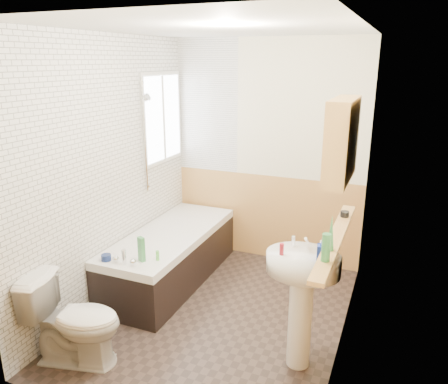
{
  "coord_description": "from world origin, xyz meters",
  "views": [
    {
      "loc": [
        1.41,
        -3.24,
        2.27
      ],
      "look_at": [
        0.0,
        0.15,
        1.15
      ],
      "focal_mm": 35.0,
      "sensor_mm": 36.0,
      "label": 1
    }
  ],
  "objects_px": {
    "bathtub": "(171,255)",
    "toilet": "(75,321)",
    "medicine_cabinet": "(342,140)",
    "pine_shelf": "(336,238)",
    "sink": "(302,287)"
  },
  "relations": [
    {
      "from": "sink",
      "to": "medicine_cabinet",
      "type": "xyz_separation_m",
      "value": [
        0.17,
        0.22,
        1.07
      ]
    },
    {
      "from": "pine_shelf",
      "to": "bathtub",
      "type": "bearing_deg",
      "value": 158.4
    },
    {
      "from": "bathtub",
      "to": "toilet",
      "type": "relative_size",
      "value": 2.5
    },
    {
      "from": "medicine_cabinet",
      "to": "toilet",
      "type": "bearing_deg",
      "value": -154.46
    },
    {
      "from": "toilet",
      "to": "pine_shelf",
      "type": "xyz_separation_m",
      "value": [
        1.8,
        0.74,
        0.69
      ]
    },
    {
      "from": "medicine_cabinet",
      "to": "bathtub",
      "type": "bearing_deg",
      "value": 161.28
    },
    {
      "from": "toilet",
      "to": "sink",
      "type": "xyz_separation_m",
      "value": [
        1.6,
        0.63,
        0.31
      ]
    },
    {
      "from": "sink",
      "to": "medicine_cabinet",
      "type": "distance_m",
      "value": 1.1
    },
    {
      "from": "toilet",
      "to": "medicine_cabinet",
      "type": "relative_size",
      "value": 1.14
    },
    {
      "from": "bathtub",
      "to": "sink",
      "type": "bearing_deg",
      "value": -27.29
    },
    {
      "from": "bathtub",
      "to": "toilet",
      "type": "distance_m",
      "value": 1.44
    },
    {
      "from": "bathtub",
      "to": "medicine_cabinet",
      "type": "distance_m",
      "value": 2.34
    },
    {
      "from": "bathtub",
      "to": "sink",
      "type": "xyz_separation_m",
      "value": [
        1.57,
        -0.81,
        0.38
      ]
    },
    {
      "from": "toilet",
      "to": "sink",
      "type": "height_order",
      "value": "sink"
    },
    {
      "from": "toilet",
      "to": "medicine_cabinet",
      "type": "height_order",
      "value": "medicine_cabinet"
    }
  ]
}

